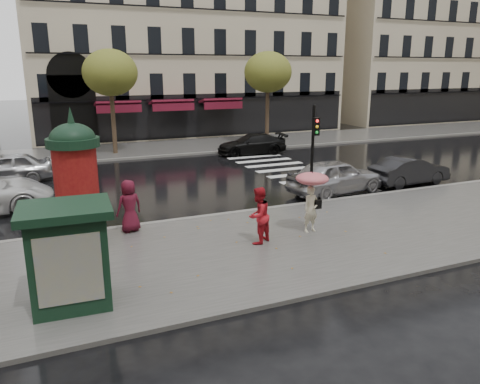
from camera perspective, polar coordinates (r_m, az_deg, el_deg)
name	(u,v)px	position (r m, az deg, el deg)	size (l,w,h in m)	color
ground	(266,241)	(15.36, 3.21, -6.00)	(160.00, 160.00, 0.00)	black
near_sidewalk	(273,245)	(14.92, 4.07, -6.41)	(90.00, 7.00, 0.12)	#474744
far_sidewalk	(143,149)	(32.92, -11.74, 5.10)	(90.00, 6.00, 0.12)	#474744
near_kerb	(231,214)	(17.92, -1.07, -2.66)	(90.00, 0.25, 0.14)	slate
far_kerb	(153,157)	(30.02, -10.55, 4.26)	(90.00, 0.25, 0.14)	slate
zebra_crossing	(286,169)	(26.22, 5.61, 2.77)	(3.60, 11.75, 0.01)	silver
bldg_far_corner	(178,0)	(44.98, -7.61, 22.21)	(26.00, 14.00, 22.90)	#B7A88C
bldg_far_right	(421,14)	(59.20, 21.23, 19.58)	(24.00, 14.00, 22.90)	#B7A88C
tree_far_left	(110,73)	(31.14, -15.55, 13.79)	(3.40, 3.40, 6.64)	#38281C
tree_far_right	(268,72)	(34.48, 3.42, 14.34)	(3.40, 3.40, 6.64)	#38281C
woman_umbrella	(312,192)	(15.65, 8.74, 0.01)	(1.09, 1.09, 2.09)	beige
woman_red	(258,215)	(14.59, 2.25, -2.88)	(0.88, 0.68, 1.80)	red
man_burgundy	(129,206)	(16.06, -13.35, -1.66)	(0.87, 0.56, 1.78)	#541022
morris_column	(76,179)	(15.29, -19.34, 1.50)	(1.58, 1.58, 4.24)	black
traffic_light	(313,146)	(18.63, 8.95, 5.60)	(0.26, 0.38, 3.97)	black
newsstand	(69,255)	(11.42, -20.15, -7.19)	(2.08, 1.79, 2.40)	black
car_silver	(335,176)	(21.34, 11.56, 1.89)	(1.85, 4.61, 1.57)	#A8A7AC
car_darkgrey	(409,171)	(24.02, 19.94, 2.46)	(1.43, 4.10, 1.35)	black
car_black	(252,144)	(30.72, 1.44, 5.85)	(1.84, 4.53, 1.32)	black
car_far_silver	(4,168)	(25.54, -26.83, 2.61)	(1.77, 4.39, 1.50)	#B3B4B8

